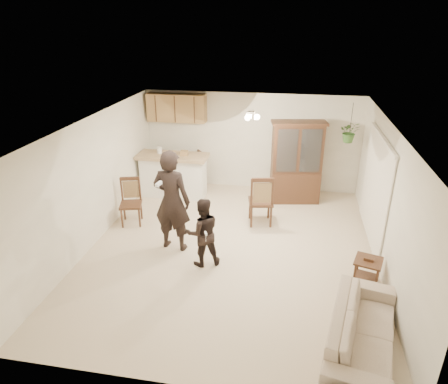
% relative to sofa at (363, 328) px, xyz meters
% --- Properties ---
extents(floor, '(6.50, 6.50, 0.00)m').
position_rel_sofa_xyz_m(floor, '(-2.16, 2.23, -0.37)').
color(floor, beige).
rests_on(floor, ground).
extents(ceiling, '(5.50, 6.50, 0.02)m').
position_rel_sofa_xyz_m(ceiling, '(-2.16, 2.23, 2.13)').
color(ceiling, silver).
rests_on(ceiling, wall_back).
extents(wall_back, '(5.50, 0.02, 2.50)m').
position_rel_sofa_xyz_m(wall_back, '(-2.16, 5.48, 0.88)').
color(wall_back, white).
rests_on(wall_back, ground).
extents(wall_front, '(5.50, 0.02, 2.50)m').
position_rel_sofa_xyz_m(wall_front, '(-2.16, -1.02, 0.88)').
color(wall_front, white).
rests_on(wall_front, ground).
extents(wall_left, '(0.02, 6.50, 2.50)m').
position_rel_sofa_xyz_m(wall_left, '(-4.91, 2.23, 0.88)').
color(wall_left, white).
rests_on(wall_left, ground).
extents(wall_right, '(0.02, 6.50, 2.50)m').
position_rel_sofa_xyz_m(wall_right, '(0.59, 2.23, 0.88)').
color(wall_right, white).
rests_on(wall_right, ground).
extents(breakfast_bar, '(1.60, 0.55, 1.00)m').
position_rel_sofa_xyz_m(breakfast_bar, '(-4.01, 4.58, 0.13)').
color(breakfast_bar, white).
rests_on(breakfast_bar, floor).
extents(bar_top, '(1.75, 0.70, 0.08)m').
position_rel_sofa_xyz_m(bar_top, '(-4.01, 4.58, 0.68)').
color(bar_top, tan).
rests_on(bar_top, breakfast_bar).
extents(upper_cabinets, '(1.50, 0.34, 0.70)m').
position_rel_sofa_xyz_m(upper_cabinets, '(-4.06, 5.30, 1.73)').
color(upper_cabinets, '#9A7243').
rests_on(upper_cabinets, wall_back).
extents(vertical_blinds, '(0.06, 2.30, 2.10)m').
position_rel_sofa_xyz_m(vertical_blinds, '(0.55, 3.13, 0.73)').
color(vertical_blinds, white).
rests_on(vertical_blinds, wall_right).
extents(ceiling_fixture, '(0.36, 0.36, 0.20)m').
position_rel_sofa_xyz_m(ceiling_fixture, '(-1.96, 3.43, 2.03)').
color(ceiling_fixture, beige).
rests_on(ceiling_fixture, ceiling).
extents(hanging_plant, '(0.43, 0.37, 0.48)m').
position_rel_sofa_xyz_m(hanging_plant, '(0.14, 4.63, 1.48)').
color(hanging_plant, '#2E5A24').
rests_on(hanging_plant, ceiling).
extents(plant_cord, '(0.01, 0.01, 0.65)m').
position_rel_sofa_xyz_m(plant_cord, '(0.14, 4.63, 1.81)').
color(plant_cord, black).
rests_on(plant_cord, ceiling).
extents(sofa, '(1.11, 1.99, 0.73)m').
position_rel_sofa_xyz_m(sofa, '(0.00, 0.00, 0.00)').
color(sofa, beige).
rests_on(sofa, floor).
extents(adult, '(0.71, 0.52, 1.80)m').
position_rel_sofa_xyz_m(adult, '(-3.29, 2.12, 0.53)').
color(adult, black).
rests_on(adult, floor).
extents(child, '(0.81, 0.73, 1.35)m').
position_rel_sofa_xyz_m(child, '(-2.59, 1.66, 0.31)').
color(child, black).
rests_on(child, floor).
extents(china_hutch, '(1.34, 0.70, 2.01)m').
position_rel_sofa_xyz_m(china_hutch, '(-0.99, 4.76, 0.62)').
color(china_hutch, '#382014').
rests_on(china_hutch, floor).
extents(side_table, '(0.55, 0.55, 0.53)m').
position_rel_sofa_xyz_m(side_table, '(0.28, 1.53, -0.12)').
color(side_table, '#382014').
rests_on(side_table, floor).
extents(chair_bar, '(0.56, 0.56, 1.03)m').
position_rel_sofa_xyz_m(chair_bar, '(-4.50, 2.93, -0.08)').
color(chair_bar, '#382014').
rests_on(chair_bar, floor).
extents(chair_hutch_left, '(0.62, 0.62, 0.99)m').
position_rel_sofa_xyz_m(chair_hutch_left, '(-3.61, 5.13, -0.09)').
color(chair_hutch_left, '#382014').
rests_on(chair_hutch_left, floor).
extents(chair_hutch_right, '(0.60, 0.60, 1.16)m').
position_rel_sofa_xyz_m(chair_hutch_right, '(-1.71, 3.45, -0.04)').
color(chair_hutch_right, '#382014').
rests_on(chair_hutch_right, floor).
extents(controller_adult, '(0.08, 0.18, 0.05)m').
position_rel_sofa_xyz_m(controller_adult, '(-3.36, 1.66, 1.18)').
color(controller_adult, white).
rests_on(controller_adult, adult).
extents(controller_child, '(0.08, 0.12, 0.03)m').
position_rel_sofa_xyz_m(controller_child, '(-2.47, 1.38, 0.44)').
color(controller_child, white).
rests_on(controller_child, child).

